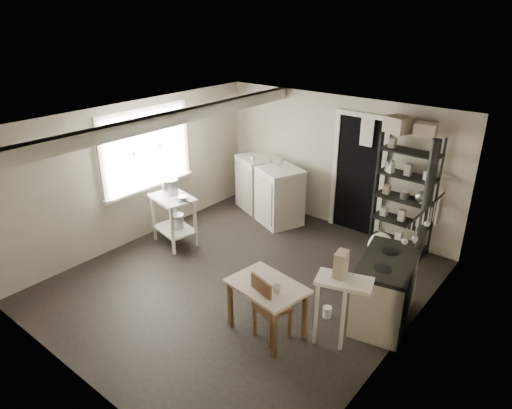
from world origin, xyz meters
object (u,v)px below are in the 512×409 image
Objects in this scene: base_cabinets at (268,192)px; chair at (273,301)px; stockpot at (170,188)px; work_table at (267,306)px; shelf_rack at (405,195)px; stove at (385,289)px; prep_table at (174,221)px; flour_sack at (381,248)px.

base_cabinets is 3.46m from chair.
stockpot reaches higher than work_table.
stockpot is at bearing 176.70° from chair.
shelf_rack reaches higher than stockpot.
base_cabinets reaches higher than stove.
chair is (-0.89, -1.11, 0.04)m from stove.
shelf_rack reaches higher than prep_table.
prep_table is at bearing -142.50° from shelf_rack.
prep_table is 3.31m from flour_sack.
base_cabinets is 1.77× the size of work_table.
shelf_rack is (2.45, 0.26, 0.49)m from base_cabinets.
shelf_rack is 0.91m from flour_sack.
base_cabinets reaches higher than prep_table.
base_cabinets is 3.43m from stove.
stove is (3.03, -1.60, -0.02)m from base_cabinets.
stockpot is 0.57× the size of flour_sack.
work_table is 1.03× the size of chair.
stockpot is 0.18× the size of base_cabinets.
stove is (3.54, 0.27, 0.04)m from prep_table.
shelf_rack is 2.15× the size of work_table.
shelf_rack is at bearing 35.75° from prep_table.
prep_table is 3.69m from shelf_rack.
stockpot is at bearing 149.00° from prep_table.
stockpot is at bearing 171.10° from stove.
chair is (2.65, -0.85, 0.08)m from prep_table.
prep_table is 2.78m from chair.
prep_table is at bearing -151.74° from flour_sack.
base_cabinets reaches higher than work_table.
shelf_rack is at bearing 95.28° from stove.
stove is at bearing 4.34° from prep_table.
flour_sack is at bearing 98.93° from chair.
chair reaches higher than prep_table.
chair is (2.14, -2.71, 0.03)m from base_cabinets.
chair reaches higher than flour_sack.
shelf_rack is (2.96, 2.13, 0.55)m from prep_table.
work_table is at bearing -18.76° from stockpot.
shelf_rack is at bearing 99.09° from chair.
shelf_rack is 3.03m from chair.
stove is 1.48m from work_table.
base_cabinets is 3.20× the size of flour_sack.
stockpot is 1.96m from base_cabinets.
work_table reaches higher than flour_sack.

